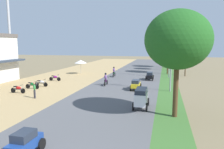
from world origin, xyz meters
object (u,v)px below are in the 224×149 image
parked_motorbike_second (18,89)px  streetlamp_near (171,52)px  median_tree_third (168,45)px  utility_pole_near (186,47)px  median_tree_second (168,43)px  streetlamp_far (168,46)px  car_hatchback_blue (25,142)px  motorbike_foreground_rider (106,79)px  car_sedan_yellow (136,84)px  median_tree_nearest (178,40)px  streetlamp_mid (170,48)px  vendor_umbrella (81,62)px  parked_motorbike_fifth (55,78)px  parked_motorbike_fourth (41,83)px  median_tree_fourth (169,42)px  car_van_white (141,97)px  pedestrian_on_shoulder (34,89)px  car_sedan_black (150,75)px  parked_motorbike_third (32,85)px  motorbike_ahead_second (114,72)px

parked_motorbike_second → streetlamp_near: size_ratio=0.23×
median_tree_third → utility_pole_near: size_ratio=0.69×
median_tree_second → streetlamp_far: streetlamp_far is taller
car_hatchback_blue → motorbike_foreground_rider: 18.32m
streetlamp_near → car_sedan_yellow: (-3.92, -0.23, -3.78)m
median_tree_nearest → streetlamp_mid: bearing=90.5°
vendor_umbrella → car_sedan_yellow: size_ratio=1.12×
parked_motorbike_fifth → median_tree_third: 24.02m
parked_motorbike_second → parked_motorbike_fourth: same height
parked_motorbike_fifth → median_tree_nearest: 21.12m
vendor_umbrella → median_tree_fourth: bearing=43.4°
vendor_umbrella → median_tree_nearest: (15.52, -20.05, 3.41)m
utility_pole_near → car_van_white: bearing=-104.2°
parked_motorbike_fifth → pedestrian_on_shoulder: bearing=-72.7°
parked_motorbike_fourth → median_tree_nearest: 18.65m
parked_motorbike_fourth → car_hatchback_blue: car_hatchback_blue is taller
streetlamp_far → car_hatchback_blue: 45.89m
parked_motorbike_second → car_van_white: size_ratio=0.75×
streetlamp_mid → car_hatchback_blue: bearing=-104.6°
vendor_umbrella → car_hatchback_blue: 29.01m
streetlamp_far → motorbike_foreground_rider: streetlamp_far is taller
median_tree_nearest → streetlamp_mid: size_ratio=0.95×
car_hatchback_blue → streetlamp_mid: bearing=75.4°
streetlamp_near → pedestrian_on_shoulder: bearing=-153.6°
parked_motorbike_fourth → car_van_white: size_ratio=0.75×
vendor_umbrella → car_sedan_black: 13.14m
parked_motorbike_third → car_van_white: bearing=-19.6°
pedestrian_on_shoulder → car_hatchback_blue: pedestrian_on_shoulder is taller
car_van_white → streetlamp_far: bearing=86.0°
median_tree_fourth → utility_pole_near: 12.69m
median_tree_second → car_sedan_black: size_ratio=3.29×
median_tree_second → car_sedan_black: 9.39m
parked_motorbike_second → median_tree_nearest: median_tree_nearest is taller
median_tree_second → car_hatchback_blue: (-6.91, -31.71, -4.80)m
median_tree_third → motorbike_foreground_rider: median_tree_third is taller
median_tree_second → car_sedan_yellow: (-3.73, -15.27, -4.80)m
streetlamp_mid → car_van_white: 18.52m
car_van_white → utility_pole_near: bearing=75.8°
streetlamp_mid → median_tree_third: bearing=90.8°
car_hatchback_blue → motorbike_ahead_second: 25.94m
car_van_white → motorbike_foreground_rider: size_ratio=1.34×
parked_motorbike_second → car_sedan_yellow: 13.25m
streetlamp_far → motorbike_ahead_second: size_ratio=4.63×
median_tree_second → streetlamp_near: size_ratio=0.96×
parked_motorbike_second → streetlamp_mid: (16.29, 15.53, 4.22)m
streetlamp_far → parked_motorbike_fifth: bearing=-122.8°
median_tree_third → car_hatchback_blue: (-6.94, -37.16, -4.40)m
median_tree_fourth → car_sedan_yellow: median_tree_fourth is taller
median_tree_second → median_tree_fourth: bearing=88.9°
parked_motorbike_fifth → median_tree_third: size_ratio=0.27×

